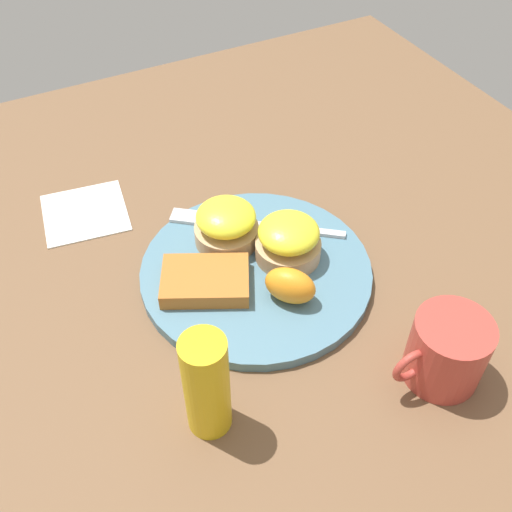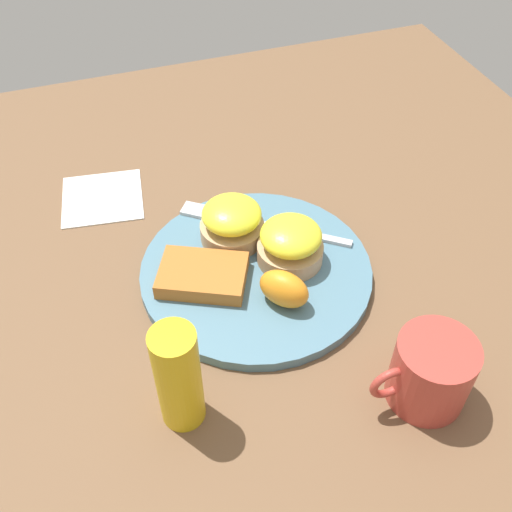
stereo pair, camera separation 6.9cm
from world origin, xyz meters
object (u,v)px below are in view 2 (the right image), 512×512
at_px(sandwich_benedict_left, 290,242).
at_px(orange_wedge, 284,289).
at_px(cup, 430,372).
at_px(fork, 253,223).
at_px(sandwich_benedict_right, 232,222).
at_px(hashbrown_patty, 202,273).
at_px(condiment_bottle, 178,378).

bearing_deg(sandwich_benedict_left, orange_wedge, 63.47).
relative_size(orange_wedge, cup, 0.55).
relative_size(orange_wedge, fork, 0.31).
bearing_deg(sandwich_benedict_right, hashbrown_patty, 45.50).
xyz_separation_m(sandwich_benedict_right, orange_wedge, (-0.02, 0.12, -0.01)).
height_order(sandwich_benedict_left, condiment_bottle, condiment_bottle).
xyz_separation_m(sandwich_benedict_right, condiment_bottle, (0.12, 0.21, 0.02)).
bearing_deg(hashbrown_patty, fork, -141.01).
distance_m(orange_wedge, condiment_bottle, 0.17).
xyz_separation_m(sandwich_benedict_left, hashbrown_patty, (0.11, -0.00, -0.02)).
bearing_deg(condiment_bottle, fork, -123.59).
relative_size(sandwich_benedict_left, cup, 0.75).
height_order(hashbrown_patty, condiment_bottle, condiment_bottle).
xyz_separation_m(orange_wedge, cup, (-0.10, 0.15, 0.00)).
relative_size(hashbrown_patty, condiment_bottle, 0.79).
distance_m(sandwich_benedict_left, hashbrown_patty, 0.11).
height_order(sandwich_benedict_right, orange_wedge, sandwich_benedict_right).
bearing_deg(sandwich_benedict_left, cup, 106.63).
height_order(sandwich_benedict_left, cup, cup).
xyz_separation_m(sandwich_benedict_left, sandwich_benedict_right, (0.06, -0.06, 0.00)).
bearing_deg(fork, orange_wedge, 85.98).
bearing_deg(hashbrown_patty, sandwich_benedict_left, 179.65).
height_order(sandwich_benedict_left, fork, sandwich_benedict_left).
distance_m(sandwich_benedict_right, fork, 0.04).
distance_m(hashbrown_patty, orange_wedge, 0.10).
distance_m(sandwich_benedict_right, hashbrown_patty, 0.08).
distance_m(sandwich_benedict_right, condiment_bottle, 0.25).
bearing_deg(sandwich_benedict_left, sandwich_benedict_right, -45.91).
distance_m(sandwich_benedict_left, sandwich_benedict_right, 0.08).
xyz_separation_m(fork, cup, (-0.09, 0.29, 0.02)).
height_order(sandwich_benedict_right, fork, sandwich_benedict_right).
xyz_separation_m(sandwich_benedict_left, fork, (0.02, -0.07, -0.02)).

